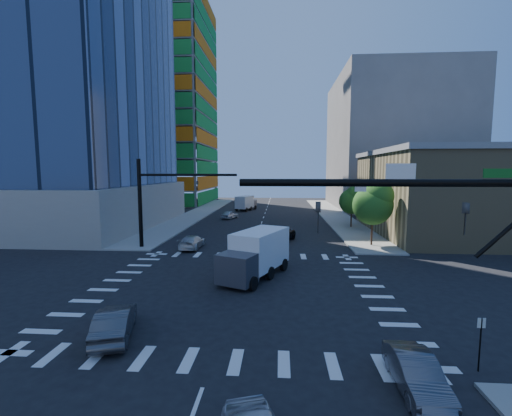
{
  "coord_description": "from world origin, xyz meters",
  "views": [
    {
      "loc": [
        2.78,
        -22.4,
        7.91
      ],
      "look_at": [
        0.65,
        8.0,
        4.63
      ],
      "focal_mm": 24.0,
      "sensor_mm": 36.0,
      "label": 1
    }
  ],
  "objects": [
    {
      "name": "no_parking_sign",
      "position": [
        10.7,
        -9.0,
        1.38
      ],
      "size": [
        0.3,
        0.06,
        2.2
      ],
      "color": "black",
      "rests_on": "ground"
    },
    {
      "name": "signal_mast_nw",
      "position": [
        -10.0,
        11.5,
        5.49
      ],
      "size": [
        10.2,
        0.4,
        9.0
      ],
      "color": "black",
      "rests_on": "sidewalk_nw"
    },
    {
      "name": "car_nb_right",
      "position": [
        7.74,
        -10.4,
        0.65
      ],
      "size": [
        1.39,
        3.93,
        1.29
      ],
      "primitive_type": "imported",
      "rotation": [
        0.0,
        0.0,
        -0.01
      ],
      "color": "#4F4F54",
      "rests_on": "ground"
    },
    {
      "name": "box_truck_near",
      "position": [
        0.89,
        2.31,
        1.51
      ],
      "size": [
        5.15,
        7.08,
        3.42
      ],
      "rotation": [
        0.0,
        0.0,
        -0.41
      ],
      "color": "black",
      "rests_on": "ground"
    },
    {
      "name": "sidewalk_ne",
      "position": [
        12.5,
        40.0,
        0.07
      ],
      "size": [
        5.0,
        60.0,
        0.15
      ],
      "primitive_type": "cube",
      "color": "gray",
      "rests_on": "ground"
    },
    {
      "name": "car_nb_far",
      "position": [
        2.68,
        15.67,
        0.75
      ],
      "size": [
        4.23,
        5.93,
        1.5
      ],
      "primitive_type": "imported",
      "rotation": [
        0.0,
        0.0,
        -0.36
      ],
      "color": "black",
      "rests_on": "ground"
    },
    {
      "name": "car_sb_mid",
      "position": [
        -5.52,
        33.79,
        0.68
      ],
      "size": [
        2.93,
        4.31,
        1.36
      ],
      "primitive_type": "imported",
      "rotation": [
        0.0,
        0.0,
        2.77
      ],
      "color": "silver",
      "rests_on": "ground"
    },
    {
      "name": "road_markings",
      "position": [
        0.0,
        0.0,
        0.01
      ],
      "size": [
        20.0,
        20.0,
        0.01
      ],
      "primitive_type": "cube",
      "color": "silver",
      "rests_on": "ground"
    },
    {
      "name": "car_sb_cross",
      "position": [
        -5.04,
        -7.26,
        0.72
      ],
      "size": [
        2.72,
        4.62,
        1.44
      ],
      "primitive_type": "imported",
      "rotation": [
        0.0,
        0.0,
        3.43
      ],
      "color": "#444448",
      "rests_on": "ground"
    },
    {
      "name": "sidewalk_nw",
      "position": [
        -12.5,
        40.0,
        0.07
      ],
      "size": [
        5.0,
        60.0,
        0.15
      ],
      "primitive_type": "cube",
      "color": "gray",
      "rests_on": "ground"
    },
    {
      "name": "bg_building_ne",
      "position": [
        27.0,
        55.0,
        14.0
      ],
      "size": [
        24.0,
        30.0,
        28.0
      ],
      "primitive_type": "cube",
      "color": "slate",
      "rests_on": "ground"
    },
    {
      "name": "tree_north",
      "position": [
        12.93,
        25.9,
        3.99
      ],
      "size": [
        3.54,
        3.52,
        5.78
      ],
      "color": "#382316",
      "rests_on": "sidewalk_ne"
    },
    {
      "name": "commercial_building",
      "position": [
        25.0,
        22.0,
        5.31
      ],
      "size": [
        20.5,
        22.5,
        10.6
      ],
      "color": "#927F55",
      "rests_on": "ground"
    },
    {
      "name": "car_sb_near",
      "position": [
        -6.21,
        11.72,
        0.68
      ],
      "size": [
        2.08,
        4.75,
        1.36
      ],
      "primitive_type": "imported",
      "rotation": [
        0.0,
        0.0,
        3.1
      ],
      "color": "silver",
      "rests_on": "ground"
    },
    {
      "name": "ground",
      "position": [
        0.0,
        0.0,
        0.0
      ],
      "size": [
        160.0,
        160.0,
        0.0
      ],
      "primitive_type": "plane",
      "color": "black",
      "rests_on": "ground"
    },
    {
      "name": "box_truck_far",
      "position": [
        -4.01,
        46.61,
        1.3
      ],
      "size": [
        4.07,
        6.06,
        2.93
      ],
      "rotation": [
        0.0,
        0.0,
        2.81
      ],
      "color": "black",
      "rests_on": "ground"
    },
    {
      "name": "tree_south",
      "position": [
        12.63,
        13.9,
        4.69
      ],
      "size": [
        4.16,
        4.16,
        6.82
      ],
      "color": "#382316",
      "rests_on": "sidewalk_ne"
    },
    {
      "name": "construction_building",
      "position": [
        -27.41,
        61.93,
        24.61
      ],
      "size": [
        25.16,
        34.5,
        70.6
      ],
      "color": "slate",
      "rests_on": "ground"
    }
  ]
}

